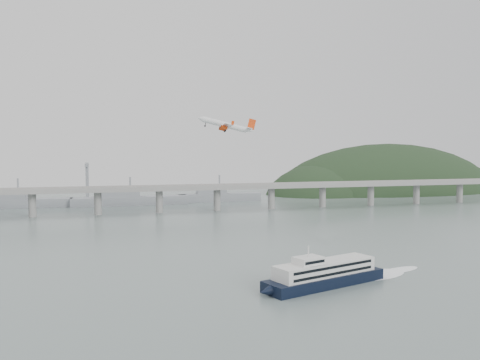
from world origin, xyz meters
name	(u,v)px	position (x,y,z in m)	size (l,w,h in m)	color
ground	(271,261)	(0.00, 0.00, 0.00)	(900.00, 900.00, 0.00)	slate
bridge	(193,191)	(-1.15, 200.00, 17.65)	(800.00, 22.00, 23.90)	gray
headland	(398,206)	(285.18, 331.75, -19.34)	(365.00, 155.00, 156.00)	black
distant_fleet	(11,202)	(-155.36, 265.08, 6.22)	(453.00, 60.90, 40.00)	gray
ferry	(325,274)	(6.54, -46.25, 4.58)	(86.73, 36.38, 16.87)	black
airliner	(226,125)	(-2.91, 75.96, 68.59)	(37.05, 33.68, 11.61)	white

